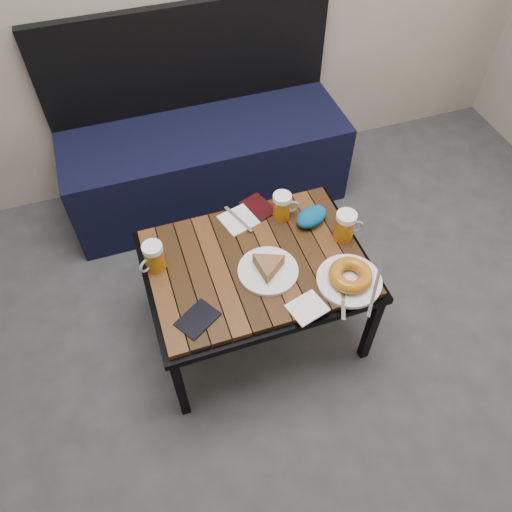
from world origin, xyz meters
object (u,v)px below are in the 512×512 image
object	(u,v)px
passport_burgundy	(258,207)
beer_mug_right	(346,226)
plate_pie	(268,268)
plate_bagel	(350,278)
knit_pouch	(311,217)
passport_navy	(198,319)
bench	(205,155)
cafe_table	(256,268)
beer_mug_left	(154,257)
beer_mug_centre	(282,206)

from	to	relation	value
passport_burgundy	beer_mug_right	bearing A→B (deg)	-64.29
plate_pie	plate_bagel	world-z (taller)	plate_bagel
knit_pouch	passport_navy	bearing A→B (deg)	-151.18
passport_burgundy	knit_pouch	size ratio (longest dim) A/B	0.98
bench	cafe_table	size ratio (longest dim) A/B	1.67
plate_pie	knit_pouch	distance (m)	0.31
beer_mug_right	bench	bearing A→B (deg)	121.78
plate_bagel	passport_burgundy	bearing A→B (deg)	112.52
beer_mug_left	knit_pouch	size ratio (longest dim) A/B	0.85
beer_mug_right	knit_pouch	bearing A→B (deg)	139.32
beer_mug_right	beer_mug_centre	bearing A→B (deg)	147.57
beer_mug_left	beer_mug_right	xyz separation A→B (m)	(0.72, -0.08, 0.00)
beer_mug_left	passport_navy	world-z (taller)	beer_mug_left
bench	beer_mug_right	world-z (taller)	bench
cafe_table	beer_mug_right	size ratio (longest dim) A/B	6.67
cafe_table	plate_bagel	xyz separation A→B (m)	(0.29, -0.20, 0.07)
plate_pie	plate_bagel	bearing A→B (deg)	-27.45
beer_mug_right	passport_navy	size ratio (longest dim) A/B	0.91
passport_navy	beer_mug_right	bearing A→B (deg)	74.53
plate_bagel	passport_burgundy	xyz separation A→B (m)	(-0.19, 0.46, -0.02)
bench	beer_mug_right	distance (m)	0.98
bench	beer_mug_centre	distance (m)	0.77
knit_pouch	passport_burgundy	bearing A→B (deg)	140.98
bench	passport_burgundy	size ratio (longest dim) A/B	10.08
cafe_table	plate_pie	world-z (taller)	plate_pie
beer_mug_centre	knit_pouch	bearing A→B (deg)	-26.77
plate_bagel	cafe_table	bearing A→B (deg)	144.98
beer_mug_centre	passport_burgundy	bearing A→B (deg)	140.84
plate_pie	passport_burgundy	size ratio (longest dim) A/B	1.61
plate_bagel	passport_navy	bearing A→B (deg)	177.84
beer_mug_left	plate_pie	world-z (taller)	beer_mug_left
cafe_table	beer_mug_left	world-z (taller)	beer_mug_left
beer_mug_left	passport_navy	bearing A→B (deg)	77.56
bench	plate_bagel	bearing A→B (deg)	-76.32
passport_burgundy	plate_bagel	bearing A→B (deg)	-87.87
plate_pie	passport_burgundy	world-z (taller)	plate_pie
beer_mug_left	passport_burgundy	world-z (taller)	beer_mug_left
bench	plate_bagel	distance (m)	1.15
passport_burgundy	knit_pouch	world-z (taller)	knit_pouch
bench	passport_navy	world-z (taller)	bench
bench	beer_mug_left	bearing A→B (deg)	-115.69
cafe_table	knit_pouch	size ratio (longest dim) A/B	5.90
beer_mug_right	cafe_table	bearing A→B (deg)	-168.48
beer_mug_centre	plate_bagel	distance (m)	0.40
bench	plate_bagel	size ratio (longest dim) A/B	4.85
plate_bagel	knit_pouch	world-z (taller)	plate_bagel
beer_mug_left	beer_mug_right	bearing A→B (deg)	142.59
plate_bagel	knit_pouch	size ratio (longest dim) A/B	2.03
beer_mug_right	knit_pouch	xyz separation A→B (m)	(-0.09, 0.11, -0.03)
cafe_table	passport_navy	distance (m)	0.33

